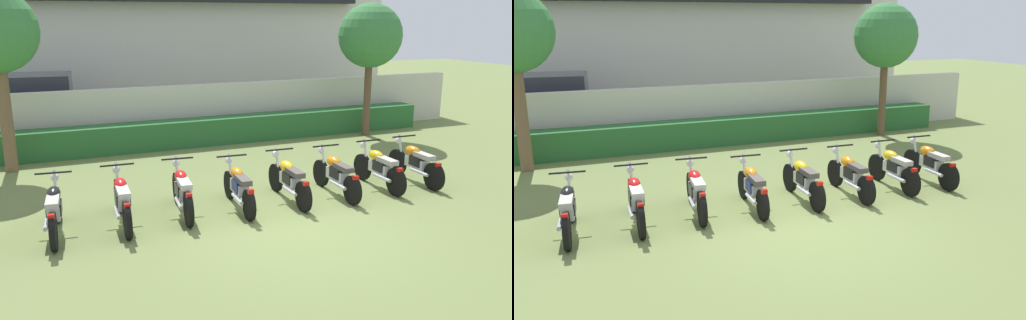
# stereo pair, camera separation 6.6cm
# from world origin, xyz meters

# --- Properties ---
(ground) EXTENTS (60.00, 60.00, 0.00)m
(ground) POSITION_xyz_m (0.00, 0.00, 0.00)
(ground) COLOR olive
(building) EXTENTS (20.10, 6.50, 7.98)m
(building) POSITION_xyz_m (0.00, 14.76, 3.99)
(building) COLOR silver
(building) RESTS_ON ground
(compound_wall) EXTENTS (19.10, 0.30, 1.62)m
(compound_wall) POSITION_xyz_m (0.00, 7.35, 0.81)
(compound_wall) COLOR beige
(compound_wall) RESTS_ON ground
(hedge_row) EXTENTS (15.28, 0.70, 0.74)m
(hedge_row) POSITION_xyz_m (0.00, 6.65, 0.37)
(hedge_row) COLOR #28602D
(hedge_row) RESTS_ON ground
(parked_car) EXTENTS (4.70, 2.55, 1.89)m
(parked_car) POSITION_xyz_m (-3.94, 9.57, 0.94)
(parked_car) COLOR navy
(parked_car) RESTS_ON ground
(tree_far_side) EXTENTS (1.88, 1.88, 3.94)m
(tree_far_side) POSITION_xyz_m (5.50, 5.90, 2.97)
(tree_far_side) COLOR brown
(tree_far_side) RESTS_ON ground
(motorcycle_in_row_0) EXTENTS (0.60, 1.92, 0.97)m
(motorcycle_in_row_0) POSITION_xyz_m (-3.78, 1.25, 0.45)
(motorcycle_in_row_0) COLOR black
(motorcycle_in_row_0) RESTS_ON ground
(motorcycle_in_row_1) EXTENTS (0.60, 1.97, 0.97)m
(motorcycle_in_row_1) POSITION_xyz_m (-2.67, 1.29, 0.46)
(motorcycle_in_row_1) COLOR black
(motorcycle_in_row_1) RESTS_ON ground
(motorcycle_in_row_2) EXTENTS (0.60, 1.86, 0.97)m
(motorcycle_in_row_2) POSITION_xyz_m (-1.57, 1.38, 0.45)
(motorcycle_in_row_2) COLOR black
(motorcycle_in_row_2) RESTS_ON ground
(motorcycle_in_row_3) EXTENTS (0.60, 1.84, 0.94)m
(motorcycle_in_row_3) POSITION_xyz_m (-0.51, 1.26, 0.44)
(motorcycle_in_row_3) COLOR black
(motorcycle_in_row_3) RESTS_ON ground
(motorcycle_in_row_4) EXTENTS (0.60, 1.91, 0.95)m
(motorcycle_in_row_4) POSITION_xyz_m (0.57, 1.30, 0.44)
(motorcycle_in_row_4) COLOR black
(motorcycle_in_row_4) RESTS_ON ground
(motorcycle_in_row_5) EXTENTS (0.60, 1.87, 0.94)m
(motorcycle_in_row_5) POSITION_xyz_m (1.62, 1.25, 0.44)
(motorcycle_in_row_5) COLOR black
(motorcycle_in_row_5) RESTS_ON ground
(motorcycle_in_row_6) EXTENTS (0.60, 1.82, 0.95)m
(motorcycle_in_row_6) POSITION_xyz_m (2.71, 1.31, 0.44)
(motorcycle_in_row_6) COLOR black
(motorcycle_in_row_6) RESTS_ON ground
(motorcycle_in_row_7) EXTENTS (0.60, 1.88, 0.95)m
(motorcycle_in_row_7) POSITION_xyz_m (3.68, 1.33, 0.44)
(motorcycle_in_row_7) COLOR black
(motorcycle_in_row_7) RESTS_ON ground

